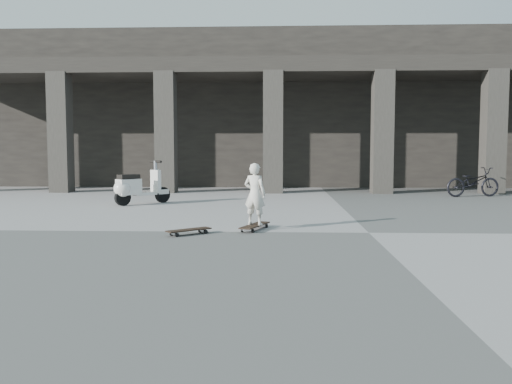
{
  "coord_description": "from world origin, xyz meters",
  "views": [
    {
      "loc": [
        -1.56,
        -9.46,
        1.47
      ],
      "look_at": [
        -2.01,
        0.74,
        0.65
      ],
      "focal_mm": 38.0,
      "sensor_mm": 36.0,
      "label": 1
    }
  ],
  "objects_px": {
    "scooter": "(133,187)",
    "bicycle": "(473,182)",
    "longboard": "(255,226)",
    "skateboard_spare": "(189,230)",
    "child": "(255,194)"
  },
  "relations": [
    {
      "from": "skateboard_spare",
      "to": "bicycle",
      "type": "bearing_deg",
      "value": 5.26
    },
    {
      "from": "scooter",
      "to": "skateboard_spare",
      "type": "bearing_deg",
      "value": -111.01
    },
    {
      "from": "scooter",
      "to": "bicycle",
      "type": "height_order",
      "value": "scooter"
    },
    {
      "from": "bicycle",
      "to": "scooter",
      "type": "bearing_deg",
      "value": 93.76
    },
    {
      "from": "longboard",
      "to": "child",
      "type": "distance_m",
      "value": 0.58
    },
    {
      "from": "child",
      "to": "bicycle",
      "type": "xyz_separation_m",
      "value": [
        6.34,
        7.06,
        -0.2
      ]
    },
    {
      "from": "longboard",
      "to": "scooter",
      "type": "height_order",
      "value": "scooter"
    },
    {
      "from": "skateboard_spare",
      "to": "child",
      "type": "bearing_deg",
      "value": -12.1
    },
    {
      "from": "child",
      "to": "longboard",
      "type": "bearing_deg",
      "value": -163.46
    },
    {
      "from": "longboard",
      "to": "scooter",
      "type": "relative_size",
      "value": 0.76
    },
    {
      "from": "longboard",
      "to": "skateboard_spare",
      "type": "relative_size",
      "value": 1.32
    },
    {
      "from": "longboard",
      "to": "scooter",
      "type": "xyz_separation_m",
      "value": [
        -3.37,
        4.23,
        0.38
      ]
    },
    {
      "from": "child",
      "to": "bicycle",
      "type": "distance_m",
      "value": 9.49
    },
    {
      "from": "skateboard_spare",
      "to": "child",
      "type": "distance_m",
      "value": 1.38
    },
    {
      "from": "longboard",
      "to": "skateboard_spare",
      "type": "distance_m",
      "value": 1.25
    }
  ]
}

